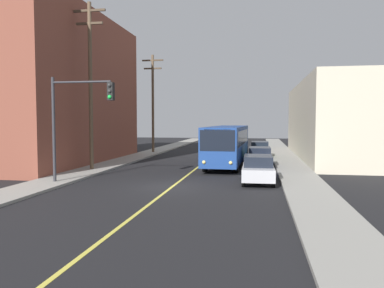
{
  "coord_description": "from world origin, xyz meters",
  "views": [
    {
      "loc": [
        4.71,
        -20.62,
        3.67
      ],
      "look_at": [
        0.0,
        6.36,
        2.0
      ],
      "focal_mm": 35.96,
      "sensor_mm": 36.0,
      "label": 1
    }
  ],
  "objects": [
    {
      "name": "parked_car_blue",
      "position": [
        4.78,
        9.37,
        0.84
      ],
      "size": [
        1.88,
        4.43,
        1.62
      ],
      "color": "navy",
      "rests_on": "ground"
    },
    {
      "name": "parked_car_green",
      "position": [
        4.81,
        17.48,
        0.84
      ],
      "size": [
        1.85,
        4.42,
        1.62
      ],
      "color": "#196038",
      "rests_on": "ground"
    },
    {
      "name": "city_bus",
      "position": [
        2.2,
        10.58,
        1.82
      ],
      "size": [
        2.94,
        12.22,
        3.2
      ],
      "color": "navy",
      "rests_on": "ground"
    },
    {
      "name": "utility_pole_mid",
      "position": [
        -7.06,
        21.24,
        6.08
      ],
      "size": [
        2.4,
        0.28,
        10.83
      ],
      "color": "brown",
      "rests_on": "sidewalk_left"
    },
    {
      "name": "parked_car_silver",
      "position": [
        4.68,
        2.19,
        0.84
      ],
      "size": [
        1.86,
        4.42,
        1.62
      ],
      "color": "#B7B7BC",
      "rests_on": "ground"
    },
    {
      "name": "building_left_brick",
      "position": [
        -13.49,
        10.24,
        6.37
      ],
      "size": [
        10.0,
        19.31,
        12.75
      ],
      "color": "brown",
      "rests_on": "ground"
    },
    {
      "name": "utility_pole_near",
      "position": [
        -7.29,
        5.58,
        6.66
      ],
      "size": [
        2.4,
        0.28,
        11.95
      ],
      "color": "brown",
      "rests_on": "sidewalk_left"
    },
    {
      "name": "building_right_warehouse",
      "position": [
        14.49,
        18.83,
        3.65
      ],
      "size": [
        12.0,
        24.54,
        7.3
      ],
      "color": "beige",
      "rests_on": "ground"
    },
    {
      "name": "ground_plane",
      "position": [
        0.0,
        0.0,
        0.0
      ],
      "size": [
        120.0,
        120.0,
        0.0
      ],
      "primitive_type": "plane",
      "color": "black"
    },
    {
      "name": "traffic_signal_left_corner",
      "position": [
        -5.41,
        -0.21,
        4.3
      ],
      "size": [
        3.75,
        0.48,
        6.0
      ],
      "color": "#2D2D33",
      "rests_on": "sidewalk_left"
    },
    {
      "name": "lane_stripe_center",
      "position": [
        0.0,
        15.0,
        0.01
      ],
      "size": [
        0.16,
        60.0,
        0.01
      ],
      "primitive_type": "cube",
      "color": "#D8CC4C",
      "rests_on": "ground"
    },
    {
      "name": "sidewalk_right",
      "position": [
        7.25,
        10.0,
        0.07
      ],
      "size": [
        2.5,
        90.0,
        0.15
      ],
      "primitive_type": "cube",
      "color": "gray",
      "rests_on": "ground"
    },
    {
      "name": "sidewalk_left",
      "position": [
        -7.25,
        10.0,
        0.07
      ],
      "size": [
        2.5,
        90.0,
        0.15
      ],
      "primitive_type": "cube",
      "color": "gray",
      "rests_on": "ground"
    }
  ]
}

